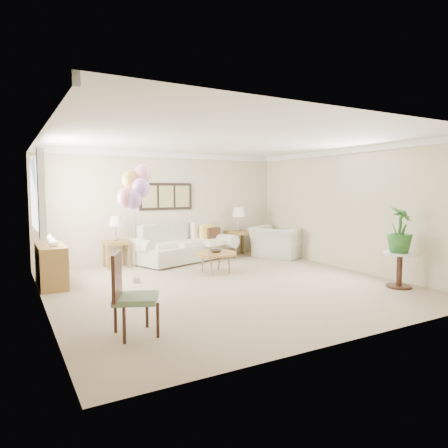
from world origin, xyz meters
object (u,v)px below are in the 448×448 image
at_px(sofa, 182,247).
at_px(accent_chair, 129,293).
at_px(coffee_table, 216,254).
at_px(armchair, 278,242).
at_px(balloon_cluster, 135,188).

relative_size(sofa, accent_chair, 2.70).
bearing_deg(coffee_table, sofa, 92.85).
xyz_separation_m(sofa, accent_chair, (-2.47, -4.22, 0.17)).
bearing_deg(armchair, coffee_table, 86.24).
bearing_deg(accent_chair, coffee_table, 46.11).
height_order(coffee_table, balloon_cluster, balloon_cluster).
bearing_deg(coffee_table, balloon_cluster, -178.51).
relative_size(accent_chair, balloon_cluster, 0.46).
bearing_deg(armchair, sofa, 48.84).
xyz_separation_m(accent_chair, balloon_cluster, (0.86, 2.60, 1.22)).
xyz_separation_m(sofa, armchair, (2.36, -0.65, 0.03)).
bearing_deg(balloon_cluster, sofa, 45.22).
relative_size(coffee_table, armchair, 0.72).
distance_m(coffee_table, accent_chair, 3.67).
xyz_separation_m(armchair, accent_chair, (-4.83, -3.57, 0.14)).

